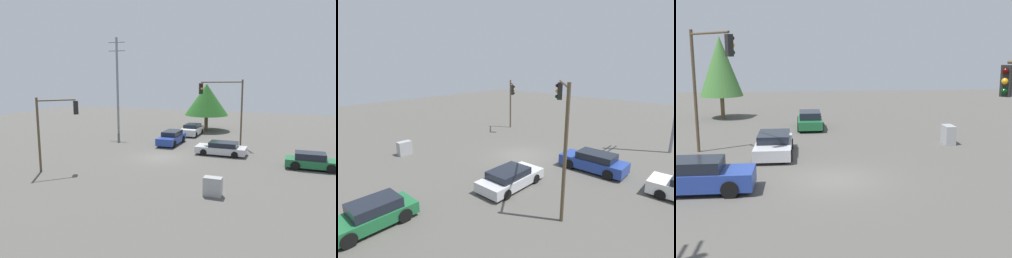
# 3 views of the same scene
# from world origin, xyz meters

# --- Properties ---
(ground_plane) EXTENTS (80.00, 80.00, 0.00)m
(ground_plane) POSITION_xyz_m (0.00, 0.00, 0.00)
(ground_plane) COLOR #54514C
(sedan_blue) EXTENTS (1.95, 4.69, 1.42)m
(sedan_blue) POSITION_xyz_m (-1.08, 5.89, 0.69)
(sedan_blue) COLOR #233D93
(sedan_blue) RESTS_ON ground_plane
(sedan_silver) EXTENTS (4.61, 2.07, 1.22)m
(sedan_silver) POSITION_xyz_m (4.93, 3.01, 0.60)
(sedan_silver) COLOR silver
(sedan_silver) RESTS_ON ground_plane
(sedan_green) EXTENTS (4.13, 1.86, 1.31)m
(sedan_green) POSITION_xyz_m (12.58, 0.80, 0.64)
(sedan_green) COLOR #1E6638
(sedan_green) RESTS_ON ground_plane
(traffic_signal_cross) EXTENTS (3.98, 2.94, 6.92)m
(traffic_signal_cross) POSITION_xyz_m (4.63, 6.37, 4.76)
(traffic_signal_cross) COLOR brown
(traffic_signal_cross) RESTS_ON ground_plane
(electrical_cabinet) EXTENTS (1.12, 0.63, 1.17)m
(electrical_cabinet) POSITION_xyz_m (6.52, -7.69, 0.59)
(electrical_cabinet) COLOR #9EA0A3
(electrical_cabinet) RESTS_ON ground_plane
(tree_corner) EXTENTS (3.55, 3.55, 6.89)m
(tree_corner) POSITION_xyz_m (18.04, 8.08, 4.38)
(tree_corner) COLOR brown
(tree_corner) RESTS_ON ground_plane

